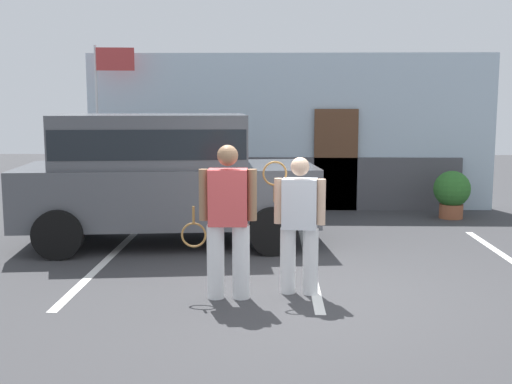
% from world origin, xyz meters
% --- Properties ---
extents(ground_plane, '(40.00, 40.00, 0.00)m').
position_xyz_m(ground_plane, '(0.00, 0.00, 0.00)').
color(ground_plane, '#38383A').
extents(parking_stripe_0, '(0.12, 4.40, 0.01)m').
position_xyz_m(parking_stripe_0, '(-2.73, 1.50, 0.00)').
color(parking_stripe_0, silver).
rests_on(parking_stripe_0, ground_plane).
extents(parking_stripe_1, '(0.12, 4.40, 0.01)m').
position_xyz_m(parking_stripe_1, '(0.16, 1.50, 0.00)').
color(parking_stripe_1, silver).
rests_on(parking_stripe_1, ground_plane).
extents(house_frontage, '(8.44, 0.40, 3.24)m').
position_xyz_m(house_frontage, '(0.01, 6.14, 1.52)').
color(house_frontage, silver).
rests_on(house_frontage, ground_plane).
extents(parked_suv, '(4.78, 2.56, 2.05)m').
position_xyz_m(parked_suv, '(-2.11, 2.75, 1.15)').
color(parked_suv, '#4C4F54').
rests_on(parked_suv, ground_plane).
extents(tennis_player_man, '(0.91, 0.28, 1.77)m').
position_xyz_m(tennis_player_man, '(-0.87, -0.12, 0.92)').
color(tennis_player_man, white).
rests_on(tennis_player_man, ground_plane).
extents(tennis_player_woman, '(0.73, 0.30, 1.62)m').
position_xyz_m(tennis_player_woman, '(-0.05, 0.09, 0.85)').
color(tennis_player_woman, white).
rests_on(tennis_player_woman, ground_plane).
extents(potted_plant_by_porch, '(0.70, 0.70, 0.93)m').
position_xyz_m(potted_plant_by_porch, '(3.11, 5.06, 0.51)').
color(potted_plant_by_porch, '#9E5638').
rests_on(potted_plant_by_porch, ground_plane).
extents(flag_pole, '(0.80, 0.11, 3.36)m').
position_xyz_m(flag_pole, '(-3.73, 5.59, 2.31)').
color(flag_pole, silver).
rests_on(flag_pole, ground_plane).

